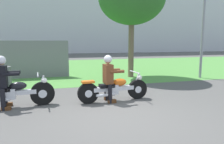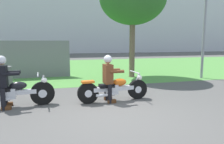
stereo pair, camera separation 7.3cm
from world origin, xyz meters
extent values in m
plane|color=#565451|center=(0.00, 0.00, 0.00)|extent=(120.00, 120.00, 0.00)
cube|color=#549342|center=(0.00, 9.31, 0.00)|extent=(60.00, 12.00, 0.01)
cube|color=silver|center=(1.09, 29.91, 7.46)|extent=(60.82, 8.00, 14.92)
cylinder|color=black|center=(1.05, 1.20, 0.30)|extent=(0.61, 0.16, 0.60)
cylinder|color=silver|center=(1.05, 1.20, 0.30)|extent=(0.22, 0.16, 0.21)
cylinder|color=black|center=(-0.50, 1.09, 0.30)|extent=(0.61, 0.16, 0.60)
cylinder|color=silver|center=(-0.50, 1.09, 0.30)|extent=(0.22, 0.16, 0.21)
cube|color=silver|center=(0.28, 1.14, 0.38)|extent=(1.25, 0.23, 0.12)
cube|color=silver|center=(0.23, 1.14, 0.36)|extent=(0.34, 0.26, 0.28)
ellipsoid|color=orange|center=(0.46, 1.16, 0.56)|extent=(0.46, 0.27, 0.22)
cube|color=black|center=(0.06, 1.13, 0.48)|extent=(0.46, 0.27, 0.10)
cube|color=orange|center=(-0.50, 1.09, 0.63)|extent=(0.37, 0.23, 0.06)
cylinder|color=silver|center=(1.00, 1.20, 0.55)|extent=(0.26, 0.07, 0.53)
cylinder|color=silver|center=(0.95, 1.19, 0.84)|extent=(0.08, 0.66, 0.04)
sphere|color=white|center=(1.11, 1.20, 0.66)|extent=(0.16, 0.16, 0.16)
cylinder|color=silver|center=(-0.01, 0.98, 0.24)|extent=(0.55, 0.12, 0.08)
cylinder|color=black|center=(0.08, 1.31, 0.28)|extent=(0.12, 0.12, 0.55)
cube|color=#593319|center=(0.14, 1.31, 0.05)|extent=(0.25, 0.12, 0.10)
cylinder|color=black|center=(0.11, 0.95, 0.28)|extent=(0.12, 0.12, 0.55)
cube|color=#593319|center=(0.17, 0.95, 0.05)|extent=(0.25, 0.12, 0.10)
cube|color=brown|center=(0.10, 1.13, 0.83)|extent=(0.25, 0.40, 0.56)
cylinder|color=brown|center=(0.30, 1.32, 0.91)|extent=(0.43, 0.12, 0.09)
cylinder|color=brown|center=(0.33, 0.98, 0.91)|extent=(0.43, 0.12, 0.09)
sphere|color=tan|center=(0.10, 1.13, 1.23)|extent=(0.20, 0.20, 0.20)
sphere|color=silver|center=(0.10, 1.13, 1.26)|extent=(0.24, 0.24, 0.24)
cylinder|color=black|center=(-1.75, 1.31, 0.33)|extent=(0.66, 0.17, 0.66)
cylinder|color=silver|center=(-1.75, 1.31, 0.33)|extent=(0.24, 0.16, 0.23)
cube|color=silver|center=(-2.54, 1.25, 0.41)|extent=(1.28, 0.23, 0.12)
cube|color=silver|center=(-2.59, 1.25, 0.39)|extent=(0.34, 0.26, 0.28)
ellipsoid|color=black|center=(-2.36, 1.27, 0.59)|extent=(0.46, 0.27, 0.22)
cube|color=black|center=(-2.76, 1.24, 0.51)|extent=(0.46, 0.27, 0.10)
cylinder|color=silver|center=(-1.80, 1.31, 0.58)|extent=(0.26, 0.07, 0.53)
cylinder|color=silver|center=(-1.85, 1.30, 0.87)|extent=(0.08, 0.66, 0.04)
sphere|color=white|center=(-1.69, 1.32, 0.69)|extent=(0.16, 0.16, 0.16)
cylinder|color=black|center=(-2.74, 1.42, 0.29)|extent=(0.12, 0.12, 0.58)
cube|color=#593319|center=(-2.68, 1.42, 0.05)|extent=(0.25, 0.12, 0.10)
cylinder|color=black|center=(-2.71, 1.06, 0.29)|extent=(0.12, 0.12, 0.58)
cube|color=#593319|center=(-2.65, 1.07, 0.05)|extent=(0.25, 0.12, 0.10)
cube|color=black|center=(-2.72, 1.24, 0.86)|extent=(0.25, 0.40, 0.56)
cylinder|color=black|center=(-2.52, 1.43, 0.94)|extent=(0.43, 0.12, 0.09)
cylinder|color=black|center=(-2.49, 1.09, 0.94)|extent=(0.43, 0.12, 0.09)
sphere|color=#D8A884|center=(-2.72, 1.24, 1.26)|extent=(0.20, 0.20, 0.20)
sphere|color=silver|center=(-2.72, 1.24, 1.29)|extent=(0.24, 0.24, 0.24)
cylinder|color=brown|center=(2.27, 5.07, 1.35)|extent=(0.27, 0.27, 2.70)
cylinder|color=gray|center=(5.43, 3.89, 2.97)|extent=(0.12, 0.12, 5.94)
cylinder|color=#595E5B|center=(-3.20, 3.63, 0.43)|extent=(0.51, 0.51, 0.85)
camera|label=1|loc=(-1.39, -4.72, 1.78)|focal=33.70mm
camera|label=2|loc=(-1.32, -4.74, 1.78)|focal=33.70mm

